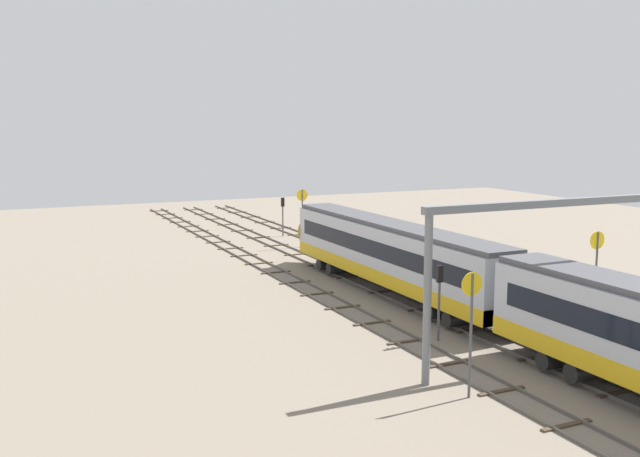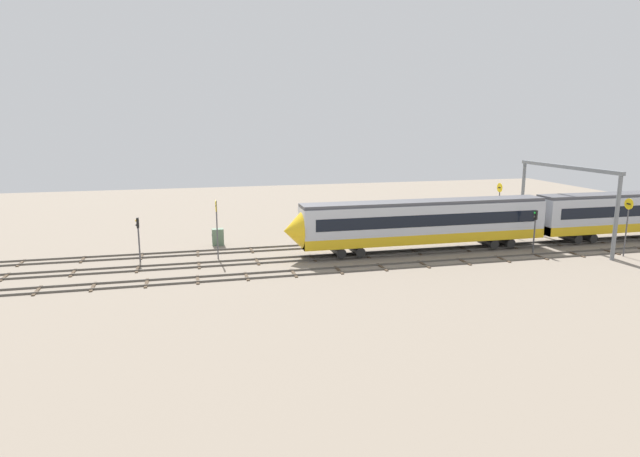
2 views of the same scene
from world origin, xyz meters
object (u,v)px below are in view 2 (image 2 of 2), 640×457
at_px(speed_sign_near_foreground, 217,220).
at_px(signal_light_trackside_departure, 138,233).
at_px(train, 534,219).
at_px(speed_sign_mid_trackside, 627,218).
at_px(relay_cabinet, 218,237).
at_px(overhead_gantry, 565,187).
at_px(speed_sign_far_trackside, 499,200).
at_px(signal_light_trackside_approach, 535,225).

xyz_separation_m(speed_sign_near_foreground, signal_light_trackside_departure, (6.81, -0.76, -1.01)).
height_order(train, speed_sign_near_foreground, speed_sign_near_foreground).
relative_size(speed_sign_mid_trackside, relay_cabinet, 3.24).
bearing_deg(signal_light_trackside_departure, train, 175.95).
height_order(overhead_gantry, speed_sign_far_trackside, overhead_gantry).
bearing_deg(overhead_gantry, speed_sign_far_trackside, -62.16).
bearing_deg(speed_sign_near_foreground, signal_light_trackside_departure, -6.34).
xyz_separation_m(signal_light_trackside_approach, relay_cabinet, (28.97, -10.30, -1.86)).
relative_size(speed_sign_near_foreground, speed_sign_mid_trackside, 1.00).
height_order(train, relay_cabinet, train).
distance_m(overhead_gantry, signal_light_trackside_departure, 41.53).
relative_size(train, speed_sign_far_trackside, 9.04).
xyz_separation_m(speed_sign_near_foreground, signal_light_trackside_approach, (-29.30, 4.73, -0.94)).
distance_m(speed_sign_near_foreground, speed_sign_mid_trackside, 37.39).
distance_m(train, speed_sign_mid_trackside, 8.20).
height_order(train, signal_light_trackside_approach, train).
distance_m(speed_sign_far_trackside, relay_cabinet, 30.97).
xyz_separation_m(train, speed_sign_far_trackside, (0.00, -6.35, 1.03)).
xyz_separation_m(signal_light_trackside_approach, signal_light_trackside_departure, (36.11, -5.48, -0.07)).
relative_size(speed_sign_far_trackside, relay_cabinet, 3.33).
bearing_deg(relay_cabinet, overhead_gantry, 167.61).
height_order(speed_sign_mid_trackside, signal_light_trackside_approach, speed_sign_mid_trackside).
xyz_separation_m(train, signal_light_trackside_departure, (37.96, -2.69, -0.04)).
xyz_separation_m(overhead_gantry, speed_sign_far_trackside, (3.36, -6.36, -2.14)).
distance_m(train, speed_sign_near_foreground, 31.22).
xyz_separation_m(train, speed_sign_near_foreground, (31.15, -1.93, 0.98)).
relative_size(train, signal_light_trackside_departure, 12.73).
xyz_separation_m(speed_sign_near_foreground, speed_sign_far_trackside, (-31.15, -4.42, 0.05)).
relative_size(speed_sign_mid_trackside, signal_light_trackside_departure, 1.37).
xyz_separation_m(speed_sign_near_foreground, speed_sign_mid_trackside, (-36.51, 8.06, -0.05)).
height_order(train, overhead_gantry, overhead_gantry).
height_order(overhead_gantry, speed_sign_near_foreground, overhead_gantry).
bearing_deg(speed_sign_far_trackside, speed_sign_near_foreground, 8.08).
bearing_deg(train, overhead_gantry, 179.87).
height_order(speed_sign_near_foreground, signal_light_trackside_departure, speed_sign_near_foreground).
distance_m(overhead_gantry, relay_cabinet, 35.34).
bearing_deg(signal_light_trackside_approach, speed_sign_far_trackside, -101.40).
height_order(speed_sign_far_trackside, signal_light_trackside_departure, speed_sign_far_trackside).
relative_size(overhead_gantry, speed_sign_far_trackside, 2.61).
xyz_separation_m(speed_sign_mid_trackside, speed_sign_far_trackside, (5.37, -12.48, 0.11)).
relative_size(overhead_gantry, signal_light_trackside_approach, 3.56).
height_order(speed_sign_mid_trackside, signal_light_trackside_departure, speed_sign_mid_trackside).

